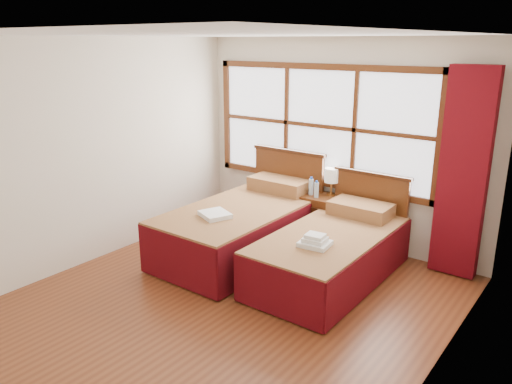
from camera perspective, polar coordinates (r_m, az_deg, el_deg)
The scene contains 15 objects.
floor at distance 5.15m, azimuth -3.57°, elevation -12.79°, with size 4.50×4.50×0.00m, color brown.
ceiling at distance 4.47m, azimuth -4.20°, elevation 17.53°, with size 4.50×4.50×0.00m, color white.
wall_back at distance 6.47m, azimuth 9.30°, elevation 5.56°, with size 4.00×4.00×0.00m, color silver.
wall_left at distance 6.11m, azimuth -18.29°, elevation 4.26°, with size 4.50×4.50×0.00m, color silver.
wall_right at distance 3.72m, azimuth 20.27°, elevation -3.79°, with size 4.50×4.50×0.00m, color silver.
window at distance 6.52m, azimuth 7.26°, elevation 7.52°, with size 3.16×0.06×1.56m.
curtain at distance 5.81m, azimuth 22.62°, elevation 1.87°, with size 0.50×0.16×2.30m, color maroon.
bed_left at distance 6.22m, azimuth -1.15°, elevation -3.79°, with size 1.18×2.29×1.15m.
bed_right at distance 5.62m, azimuth 8.72°, elevation -6.73°, with size 1.05×2.07×1.02m.
nightstand at distance 6.55m, azimuth 7.15°, elevation -3.08°, with size 0.48×0.48×0.64m.
towels_left at distance 5.74m, azimuth -4.71°, elevation -2.58°, with size 0.42×0.40×0.05m.
towels_right at distance 5.12m, azimuth 6.75°, elevation -5.61°, with size 0.33×0.29×0.13m.
lamp at distance 6.43m, azimuth 8.65°, elevation 1.80°, with size 0.18×0.18×0.35m.
bottle_near at distance 6.44m, azimuth 6.31°, elevation 0.62°, with size 0.06×0.06×0.24m.
bottle_far at distance 6.34m, azimuth 6.91°, elevation 0.26°, with size 0.06×0.06×0.22m.
Camera 1 is at (2.93, -3.38, 2.55)m, focal length 35.00 mm.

